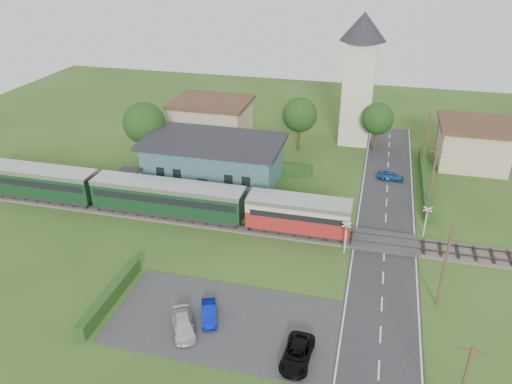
% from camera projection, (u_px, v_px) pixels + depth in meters
% --- Properties ---
extents(ground, '(120.00, 120.00, 0.00)m').
position_uv_depth(ground, '(277.00, 241.00, 47.80)').
color(ground, '#2D4C19').
extents(railway_track, '(76.00, 3.20, 0.49)m').
position_uv_depth(railway_track, '(281.00, 229.00, 49.47)').
color(railway_track, '#4C443D').
rests_on(railway_track, ground).
extents(road, '(6.00, 70.00, 0.05)m').
position_uv_depth(road, '(384.00, 255.00, 45.59)').
color(road, '#28282B').
rests_on(road, ground).
extents(car_park, '(17.00, 9.00, 0.08)m').
position_uv_depth(car_park, '(225.00, 321.00, 37.77)').
color(car_park, '#333335').
rests_on(car_park, ground).
extents(crossing_deck, '(6.20, 3.40, 0.45)m').
position_uv_depth(crossing_deck, '(385.00, 242.00, 47.22)').
color(crossing_deck, '#333335').
rests_on(crossing_deck, ground).
extents(platform, '(30.00, 3.00, 0.45)m').
position_uv_depth(platform, '(198.00, 202.00, 54.37)').
color(platform, gray).
rests_on(platform, ground).
extents(equipment_hut, '(2.30, 2.30, 2.55)m').
position_uv_depth(equipment_hut, '(129.00, 181.00, 55.43)').
color(equipment_hut, beige).
rests_on(equipment_hut, platform).
extents(station_building, '(16.00, 9.00, 5.30)m').
position_uv_depth(station_building, '(214.00, 160.00, 58.24)').
color(station_building, '#467475').
rests_on(station_building, ground).
extents(train, '(43.20, 2.90, 3.40)m').
position_uv_depth(train, '(140.00, 194.00, 51.85)').
color(train, '#232328').
rests_on(train, ground).
extents(church_tower, '(6.00, 6.00, 17.60)m').
position_uv_depth(church_tower, '(360.00, 70.00, 66.15)').
color(church_tower, beige).
rests_on(church_tower, ground).
extents(house_west, '(10.80, 8.80, 5.50)m').
position_uv_depth(house_west, '(212.00, 118.00, 71.36)').
color(house_west, tan).
rests_on(house_west, ground).
extents(house_east, '(8.80, 8.80, 5.50)m').
position_uv_depth(house_east, '(473.00, 143.00, 62.80)').
color(house_east, tan).
rests_on(house_east, ground).
extents(hedge_carpark, '(0.80, 9.00, 1.20)m').
position_uv_depth(hedge_carpark, '(110.00, 296.00, 39.60)').
color(hedge_carpark, '#193814').
rests_on(hedge_carpark, ground).
extents(hedge_roadside, '(0.80, 18.00, 1.20)m').
position_uv_depth(hedge_roadside, '(425.00, 181.00, 58.19)').
color(hedge_roadside, '#193814').
rests_on(hedge_roadside, ground).
extents(hedge_station, '(22.00, 0.80, 1.30)m').
position_uv_depth(hedge_station, '(226.00, 161.00, 63.05)').
color(hedge_station, '#193814').
rests_on(hedge_station, ground).
extents(tree_a, '(5.20, 5.20, 8.00)m').
position_uv_depth(tree_a, '(144.00, 123.00, 61.79)').
color(tree_a, '#332316').
rests_on(tree_a, ground).
extents(tree_b, '(4.60, 4.60, 7.34)m').
position_uv_depth(tree_b, '(300.00, 115.00, 65.76)').
color(tree_b, '#332316').
rests_on(tree_b, ground).
extents(tree_c, '(4.20, 4.20, 6.78)m').
position_uv_depth(tree_c, '(377.00, 119.00, 65.45)').
color(tree_c, '#332316').
rests_on(tree_c, ground).
extents(utility_pole_b, '(1.40, 0.22, 7.00)m').
position_uv_depth(utility_pole_b, '(444.00, 268.00, 37.85)').
color(utility_pole_b, '#473321').
rests_on(utility_pole_b, ground).
extents(utility_pole_c, '(1.40, 0.22, 7.00)m').
position_uv_depth(utility_pole_c, '(432.00, 179.00, 51.64)').
color(utility_pole_c, '#473321').
rests_on(utility_pole_c, ground).
extents(utility_pole_d, '(1.40, 0.22, 7.00)m').
position_uv_depth(utility_pole_d, '(427.00, 138.00, 61.98)').
color(utility_pole_d, '#473321').
rests_on(utility_pole_d, ground).
extents(crossing_signal_near, '(0.84, 0.28, 3.28)m').
position_uv_depth(crossing_signal_near, '(346.00, 233.00, 45.06)').
color(crossing_signal_near, silver).
rests_on(crossing_signal_near, ground).
extents(crossing_signal_far, '(0.84, 0.28, 3.28)m').
position_uv_depth(crossing_signal_far, '(426.00, 217.00, 47.62)').
color(crossing_signal_far, silver).
rests_on(crossing_signal_far, ground).
extents(streetlamp_west, '(0.30, 0.30, 5.15)m').
position_uv_depth(streetlamp_west, '(152.00, 124.00, 68.47)').
color(streetlamp_west, '#3F3F47').
rests_on(streetlamp_west, ground).
extents(streetlamp_east, '(0.30, 0.30, 5.15)m').
position_uv_depth(streetlamp_east, '(438.00, 131.00, 66.16)').
color(streetlamp_east, '#3F3F47').
rests_on(streetlamp_east, ground).
extents(car_on_road, '(3.11, 1.34, 1.05)m').
position_uv_depth(car_on_road, '(390.00, 176.00, 59.46)').
color(car_on_road, navy).
rests_on(car_on_road, road).
extents(car_park_blue, '(2.15, 3.32, 1.03)m').
position_uv_depth(car_park_blue, '(209.00, 313.00, 37.79)').
color(car_park_blue, '#05159F').
rests_on(car_park_blue, car_park).
extents(car_park_silver, '(3.01, 3.90, 1.05)m').
position_uv_depth(car_park_silver, '(183.00, 325.00, 36.57)').
color(car_park_silver, silver).
rests_on(car_park_silver, car_park).
extents(car_park_dark, '(2.05, 4.15, 1.13)m').
position_uv_depth(car_park_dark, '(297.00, 354.00, 34.02)').
color(car_park_dark, black).
rests_on(car_park_dark, car_park).
extents(pedestrian_near, '(0.83, 0.70, 1.92)m').
position_uv_depth(pedestrian_near, '(277.00, 203.00, 51.58)').
color(pedestrian_near, gray).
rests_on(pedestrian_near, platform).
extents(pedestrian_far, '(0.82, 0.92, 1.55)m').
position_uv_depth(pedestrian_far, '(130.00, 187.00, 55.38)').
color(pedestrian_far, gray).
rests_on(pedestrian_far, platform).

